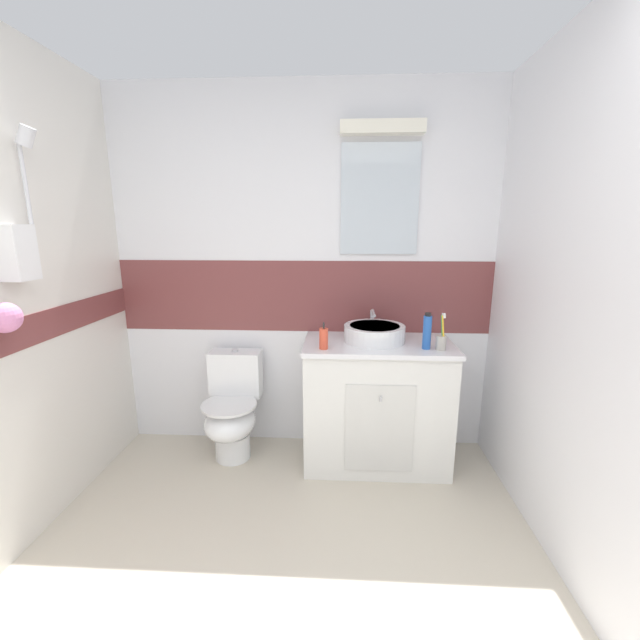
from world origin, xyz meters
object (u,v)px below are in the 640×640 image
shampoo_bottle_tall (427,332)px  soap_dispenser (324,338)px  toilet (232,409)px  toothbrush_cup (441,341)px  sink_basin (374,332)px

shampoo_bottle_tall → soap_dispenser: bearing=-176.7°
toilet → toothbrush_cup: (1.35, -0.16, 0.56)m
toilet → shampoo_bottle_tall: bearing=-6.3°
sink_basin → shampoo_bottle_tall: bearing=-27.6°
sink_basin → toothbrush_cup: size_ratio=1.91×
soap_dispenser → shampoo_bottle_tall: size_ratio=0.75×
toilet → shampoo_bottle_tall: 1.41m
toilet → shampoo_bottle_tall: size_ratio=3.28×
toothbrush_cup → shampoo_bottle_tall: bearing=166.5°
toilet → shampoo_bottle_tall: shampoo_bottle_tall is taller
toilet → sink_basin: bearing=1.1°
toilet → soap_dispenser: size_ratio=4.35×
toilet → soap_dispenser: 0.88m
toothbrush_cup → soap_dispenser: bearing=-178.7°
sink_basin → toilet: sink_basin is taller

